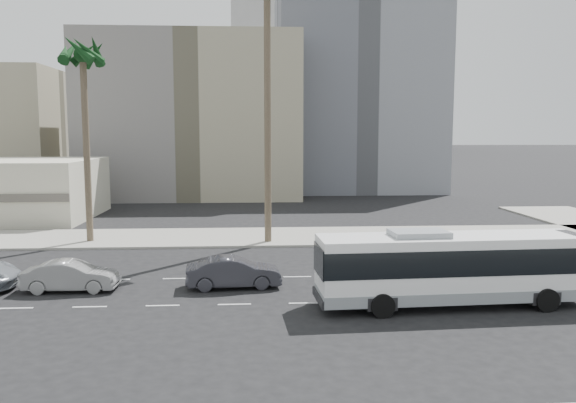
{
  "coord_description": "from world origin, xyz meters",
  "views": [
    {
      "loc": [
        -5.12,
        -23.38,
        7.15
      ],
      "look_at": [
        -3.49,
        4.0,
        3.89
      ],
      "focal_mm": 35.48,
      "sensor_mm": 36.0,
      "label": 1
    }
  ],
  "objects": [
    {
      "name": "ground",
      "position": [
        0.0,
        0.0,
        0.0
      ],
      "size": [
        700.0,
        700.0,
        0.0
      ],
      "primitive_type": "plane",
      "color": "black",
      "rests_on": "ground"
    },
    {
      "name": "sidewalk_north",
      "position": [
        0.0,
        15.5,
        0.07
      ],
      "size": [
        120.0,
        7.0,
        0.15
      ],
      "primitive_type": "cube",
      "color": "gray",
      "rests_on": "ground"
    },
    {
      "name": "midrise_beige_west",
      "position": [
        -12.0,
        45.0,
        9.0
      ],
      "size": [
        24.0,
        18.0,
        18.0
      ],
      "primitive_type": "cube",
      "color": "gray",
      "rests_on": "ground"
    },
    {
      "name": "midrise_gray_center",
      "position": [
        8.0,
        52.0,
        13.0
      ],
      "size": [
        20.0,
        20.0,
        26.0
      ],
      "primitive_type": "cube",
      "color": "slate",
      "rests_on": "ground"
    },
    {
      "name": "civic_tower",
      "position": [
        -2.0,
        250.0,
        38.83
      ],
      "size": [
        42.0,
        42.0,
        129.0
      ],
      "color": "silver",
      "rests_on": "ground"
    },
    {
      "name": "highrise_right",
      "position": [
        45.0,
        230.0,
        35.0
      ],
      "size": [
        26.0,
        26.0,
        70.0
      ],
      "primitive_type": "cube",
      "color": "#565C65",
      "rests_on": "ground"
    },
    {
      "name": "highrise_far",
      "position": [
        70.0,
        260.0,
        30.0
      ],
      "size": [
        22.0,
        22.0,
        60.0
      ],
      "primitive_type": "cube",
      "color": "#565C65",
      "rests_on": "ground"
    },
    {
      "name": "city_bus",
      "position": [
        3.05,
        -0.66,
        1.69
      ],
      "size": [
        11.32,
        3.11,
        3.22
      ],
      "rotation": [
        0.0,
        0.0,
        0.05
      ],
      "color": "white",
      "rests_on": "ground"
    },
    {
      "name": "car_a",
      "position": [
        -6.12,
        2.72,
        0.73
      ],
      "size": [
        1.89,
        4.52,
        1.45
      ],
      "primitive_type": "imported",
      "rotation": [
        0.0,
        0.0,
        1.65
      ],
      "color": "#2E2E34",
      "rests_on": "ground"
    },
    {
      "name": "car_b",
      "position": [
        -13.55,
        2.59,
        0.7
      ],
      "size": [
        1.49,
        4.23,
        1.39
      ],
      "primitive_type": "imported",
      "rotation": [
        0.0,
        0.0,
        1.57
      ],
      "color": "gray",
      "rests_on": "ground"
    },
    {
      "name": "palm_mid",
      "position": [
        -15.98,
        14.31,
        11.93
      ],
      "size": [
        4.28,
        4.28,
        13.26
      ],
      "rotation": [
        0.0,
        0.0,
        -0.0
      ],
      "color": "brown",
      "rests_on": "ground"
    }
  ]
}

